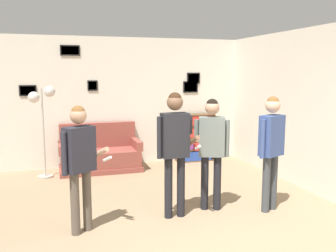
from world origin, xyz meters
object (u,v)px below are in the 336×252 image
object	(u,v)px
floor_lamp	(42,106)
person_watcher_holding_cup	(212,143)
person_player_foreground_center	(175,141)
couch	(100,155)
bookshelf	(195,138)
person_spectator_near_bookshelf	(271,142)
person_player_foreground_left	(80,157)

from	to	relation	value
floor_lamp	person_watcher_holding_cup	xyz separation A→B (m)	(2.32, -2.47, -0.37)
person_player_foreground_center	person_watcher_holding_cup	distance (m)	0.60
couch	bookshelf	size ratio (longest dim) A/B	1.53
person_watcher_holding_cup	floor_lamp	bearing A→B (deg)	133.29
bookshelf	person_player_foreground_center	xyz separation A→B (m)	(-1.45, -3.01, 0.53)
person_player_foreground_center	person_spectator_near_bookshelf	distance (m)	1.39
person_player_foreground_left	person_watcher_holding_cup	bearing A→B (deg)	7.95
couch	person_watcher_holding_cup	distance (m)	3.05
couch	person_spectator_near_bookshelf	distance (m)	3.69
floor_lamp	person_watcher_holding_cup	bearing A→B (deg)	-46.71
person_watcher_holding_cup	person_spectator_near_bookshelf	bearing A→B (deg)	-19.68
floor_lamp	person_spectator_near_bookshelf	distance (m)	4.17
person_watcher_holding_cup	couch	bearing A→B (deg)	115.20
person_player_foreground_center	bookshelf	bearing A→B (deg)	64.18
floor_lamp	person_spectator_near_bookshelf	bearing A→B (deg)	-41.44
bookshelf	person_player_foreground_center	size ratio (longest dim) A/B	0.62
person_player_foreground_left	person_player_foreground_center	world-z (taller)	person_player_foreground_center
couch	bookshelf	distance (m)	2.15
person_spectator_near_bookshelf	bookshelf	bearing A→B (deg)	88.59
couch	bookshelf	world-z (taller)	bookshelf
couch	person_spectator_near_bookshelf	xyz separation A→B (m)	(2.06, -2.98, 0.70)
person_spectator_near_bookshelf	person_player_foreground_left	bearing A→B (deg)	179.46
bookshelf	floor_lamp	xyz separation A→B (m)	(-3.19, -0.42, 0.83)
couch	person_player_foreground_center	xyz separation A→B (m)	(0.68, -2.81, 0.75)
person_player_foreground_left	person_spectator_near_bookshelf	distance (m)	2.63
couch	person_player_foreground_left	size ratio (longest dim) A/B	1.02
bookshelf	floor_lamp	bearing A→B (deg)	-172.54
bookshelf	person_spectator_near_bookshelf	xyz separation A→B (m)	(-0.08, -3.17, 0.48)
person_player_foreground_left	person_watcher_holding_cup	xyz separation A→B (m)	(1.84, 0.26, 0.02)
bookshelf	couch	bearing A→B (deg)	-174.85
person_player_foreground_center	person_spectator_near_bookshelf	world-z (taller)	person_player_foreground_center
bookshelf	person_watcher_holding_cup	xyz separation A→B (m)	(-0.87, -2.89, 0.46)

